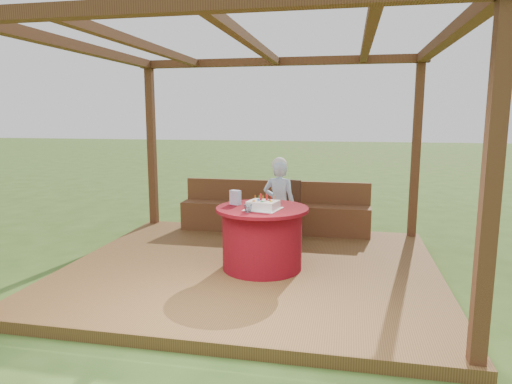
% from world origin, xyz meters
% --- Properties ---
extents(ground, '(60.00, 60.00, 0.00)m').
position_xyz_m(ground, '(0.00, 0.00, 0.00)').
color(ground, '#314F1A').
rests_on(ground, ground).
extents(deck, '(4.50, 4.00, 0.12)m').
position_xyz_m(deck, '(0.00, 0.00, 0.06)').
color(deck, brown).
rests_on(deck, ground).
extents(pergola, '(4.50, 4.00, 2.72)m').
position_xyz_m(pergola, '(0.00, 0.00, 2.41)').
color(pergola, brown).
rests_on(pergola, deck).
extents(bench, '(3.00, 0.42, 0.80)m').
position_xyz_m(bench, '(0.00, 1.72, 0.38)').
color(bench, brown).
rests_on(bench, deck).
extents(table, '(1.11, 1.11, 0.76)m').
position_xyz_m(table, '(0.15, -0.09, 0.50)').
color(table, maroon).
rests_on(table, deck).
extents(chair, '(0.55, 0.55, 0.90)m').
position_xyz_m(chair, '(0.21, 1.23, 0.62)').
color(chair, '#3C2113').
rests_on(chair, deck).
extents(elderly_woman, '(0.45, 0.30, 1.27)m').
position_xyz_m(elderly_woman, '(0.21, 0.85, 0.76)').
color(elderly_woman, '#A0C8ED').
rests_on(elderly_woman, deck).
extents(birthday_cake, '(0.45, 0.45, 0.17)m').
position_xyz_m(birthday_cake, '(0.18, -0.20, 0.93)').
color(birthday_cake, white).
rests_on(birthday_cake, table).
extents(gift_bag, '(0.15, 0.12, 0.18)m').
position_xyz_m(gift_bag, '(-0.21, 0.01, 0.96)').
color(gift_bag, '#F29DD6').
rests_on(gift_bag, table).
extents(drinking_glass, '(0.11, 0.11, 0.09)m').
position_xyz_m(drinking_glass, '(0.04, -0.41, 0.92)').
color(drinking_glass, white).
rests_on(drinking_glass, table).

